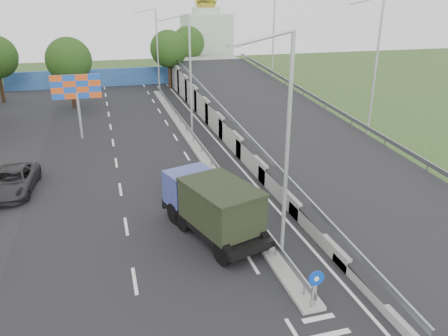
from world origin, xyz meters
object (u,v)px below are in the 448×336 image
object	(u,v)px
sign_bollard	(315,289)
billboard	(76,90)
lamp_post_far	(156,46)
lamp_post_near	(284,140)
parked_car_c	(13,181)
dump_truck	(212,204)
lamp_post_mid	(188,70)
church	(206,39)

from	to	relation	value
sign_bollard	billboard	xyz separation A→B (m)	(-9.00, 25.83, 3.15)
sign_bollard	lamp_post_far	xyz separation A→B (m)	(0.11, 43.83, 4.77)
lamp_post_near	parked_car_c	world-z (taller)	lamp_post_near
lamp_post_far	dump_truck	distance (m)	37.24
lamp_post_mid	parked_car_c	xyz separation A→B (m)	(-13.02, -8.53, -5.06)
lamp_post_mid	parked_car_c	size ratio (longest dim) A/B	1.87
lamp_post_mid	church	world-z (taller)	church
lamp_post_mid	dump_truck	distance (m)	17.59
billboard	lamp_post_near	bearing A→B (deg)	-67.51
church	lamp_post_mid	bearing A→B (deg)	-106.22
lamp_post_near	lamp_post_far	world-z (taller)	same
parked_car_c	lamp_post_mid	bearing A→B (deg)	38.37
sign_bollard	lamp_post_far	size ratio (longest dim) A/B	0.17
sign_bollard	dump_truck	bearing A→B (deg)	108.15
lamp_post_near	billboard	world-z (taller)	lamp_post_near
lamp_post_mid	billboard	distance (m)	9.47
dump_truck	parked_car_c	world-z (taller)	dump_truck
lamp_post_far	billboard	xyz separation A→B (m)	(-9.11, -18.00, -1.62)
lamp_post_near	billboard	size ratio (longest dim) A/B	1.83
dump_truck	parked_car_c	xyz separation A→B (m)	(-10.65, 8.40, -0.91)
sign_bollard	parked_car_c	bearing A→B (deg)	130.17
sign_bollard	church	bearing A→B (deg)	80.19
sign_bollard	parked_car_c	size ratio (longest dim) A/B	0.31
church	billboard	distance (m)	37.23
billboard	sign_bollard	bearing A→B (deg)	-70.79
church	billboard	bearing A→B (deg)	-120.70
church	dump_truck	size ratio (longest dim) A/B	1.91
billboard	dump_truck	world-z (taller)	billboard
billboard	lamp_post_mid	bearing A→B (deg)	-12.38
lamp_post_far	billboard	world-z (taller)	lamp_post_far
lamp_post_far	lamp_post_mid	bearing A→B (deg)	-90.00
sign_bollard	dump_truck	distance (m)	7.28
lamp_post_mid	dump_truck	world-z (taller)	lamp_post_mid
lamp_post_mid	billboard	size ratio (longest dim) A/B	1.83
sign_bollard	lamp_post_near	world-z (taller)	lamp_post_near
lamp_post_far	parked_car_c	bearing A→B (deg)	-114.53
sign_bollard	church	size ratio (longest dim) A/B	0.12
lamp_post_near	lamp_post_far	size ratio (longest dim) A/B	1.00
lamp_post_mid	lamp_post_far	size ratio (longest dim) A/B	1.00
lamp_post_far	billboard	distance (m)	20.24
sign_bollard	lamp_post_mid	distance (m)	24.30
lamp_post_mid	billboard	xyz separation A→B (m)	(-9.11, 2.00, -1.62)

